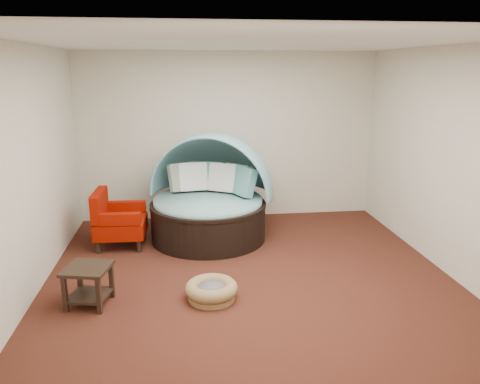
{
  "coord_description": "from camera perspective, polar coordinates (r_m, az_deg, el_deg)",
  "views": [
    {
      "loc": [
        -0.78,
        -5.34,
        2.53
      ],
      "look_at": [
        -0.04,
        0.6,
        0.93
      ],
      "focal_mm": 35.0,
      "sensor_mm": 36.0,
      "label": 1
    }
  ],
  "objects": [
    {
      "name": "ceiling",
      "position": [
        5.4,
        1.28,
        17.79
      ],
      "size": [
        5.0,
        5.0,
        0.0
      ],
      "primitive_type": "plane",
      "rotation": [
        3.14,
        0.0,
        0.0
      ],
      "color": "white",
      "rests_on": "wall_back"
    },
    {
      "name": "wall_front",
      "position": [
        3.15,
        7.77,
        -6.22
      ],
      "size": [
        5.0,
        0.0,
        5.0
      ],
      "primitive_type": "plane",
      "rotation": [
        -1.57,
        0.0,
        0.0
      ],
      "color": "beige",
      "rests_on": "floor"
    },
    {
      "name": "wall_right",
      "position": [
        6.37,
        24.11,
        3.4
      ],
      "size": [
        0.0,
        5.0,
        5.0
      ],
      "primitive_type": "plane",
      "rotation": [
        1.57,
        0.0,
        -1.57
      ],
      "color": "beige",
      "rests_on": "floor"
    },
    {
      "name": "side_table",
      "position": [
        5.44,
        -18.0,
        -10.19
      ],
      "size": [
        0.56,
        0.56,
        0.45
      ],
      "rotation": [
        0.0,
        0.0,
        -0.22
      ],
      "color": "black",
      "rests_on": "floor"
    },
    {
      "name": "red_armchair",
      "position": [
        7.03,
        -14.79,
        -3.38
      ],
      "size": [
        0.74,
        0.74,
        0.83
      ],
      "rotation": [
        0.0,
        0.0,
        -0.04
      ],
      "color": "black",
      "rests_on": "floor"
    },
    {
      "name": "canopy_daybed",
      "position": [
        7.08,
        -3.69,
        0.25
      ],
      "size": [
        2.26,
        2.23,
        1.6
      ],
      "rotation": [
        0.0,
        0.0,
        -0.35
      ],
      "color": "black",
      "rests_on": "floor"
    },
    {
      "name": "pet_basket",
      "position": [
        5.38,
        -3.5,
        -11.85
      ],
      "size": [
        0.76,
        0.76,
        0.21
      ],
      "rotation": [
        0.0,
        0.0,
        -0.34
      ],
      "color": "olive",
      "rests_on": "floor"
    },
    {
      "name": "floor",
      "position": [
        5.96,
        1.13,
        -10.2
      ],
      "size": [
        5.0,
        5.0,
        0.0
      ],
      "primitive_type": "plane",
      "color": "#4A2115",
      "rests_on": "ground"
    },
    {
      "name": "wall_back",
      "position": [
        7.96,
        -1.4,
        6.76
      ],
      "size": [
        5.0,
        0.0,
        5.0
      ],
      "primitive_type": "plane",
      "rotation": [
        1.57,
        0.0,
        0.0
      ],
      "color": "beige",
      "rests_on": "floor"
    },
    {
      "name": "wall_left",
      "position": [
        5.72,
        -24.44,
        2.18
      ],
      "size": [
        0.0,
        5.0,
        5.0
      ],
      "primitive_type": "plane",
      "rotation": [
        1.57,
        0.0,
        1.57
      ],
      "color": "beige",
      "rests_on": "floor"
    }
  ]
}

